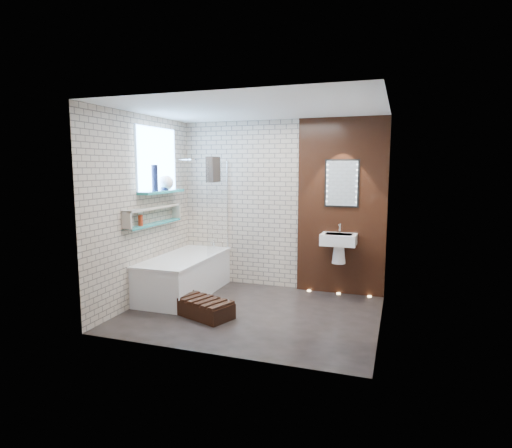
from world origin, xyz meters
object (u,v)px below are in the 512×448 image
at_px(walnut_step, 200,308).
at_px(led_mirror, 342,183).
at_px(bathtub, 185,275).
at_px(washbasin, 339,243).
at_px(bath_screen, 218,207).

bearing_deg(walnut_step, led_mirror, 44.67).
bearing_deg(led_mirror, bathtub, -160.22).
relative_size(bathtub, washbasin, 3.00).
distance_m(bathtub, bath_screen, 1.14).
bearing_deg(walnut_step, washbasin, 41.56).
relative_size(bath_screen, led_mirror, 2.00).
distance_m(bath_screen, washbasin, 1.89).
distance_m(led_mirror, walnut_step, 2.68).
height_order(led_mirror, walnut_step, led_mirror).
relative_size(bathtub, led_mirror, 2.49).
xyz_separation_m(bathtub, washbasin, (2.17, 0.62, 0.50)).
bearing_deg(washbasin, bath_screen, -174.22).
bearing_deg(bathtub, led_mirror, 19.78).
bearing_deg(bathtub, washbasin, 16.01).
relative_size(washbasin, led_mirror, 0.83).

